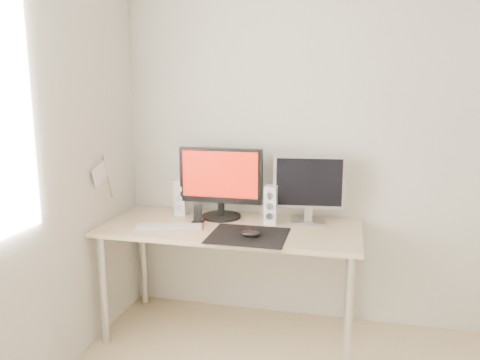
{
  "coord_description": "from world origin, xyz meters",
  "views": [
    {
      "loc": [
        -0.23,
        -1.35,
        1.57
      ],
      "look_at": [
        -0.89,
        1.44,
        1.01
      ],
      "focal_mm": 35.0,
      "sensor_mm": 36.0,
      "label": 1
    }
  ],
  "objects_px": {
    "speaker_right": "(271,205)",
    "desk": "(231,237)",
    "second_monitor": "(309,186)",
    "mouse": "(251,234)",
    "keyboard": "(169,227)",
    "main_monitor": "(221,180)",
    "phone_dock": "(198,217)",
    "speaker_left": "(181,197)"
  },
  "relations": [
    {
      "from": "speaker_right",
      "to": "desk",
      "type": "bearing_deg",
      "value": -154.9
    },
    {
      "from": "second_monitor",
      "to": "speaker_right",
      "type": "xyz_separation_m",
      "value": [
        -0.23,
        -0.07,
        -0.12
      ]
    },
    {
      "from": "mouse",
      "to": "keyboard",
      "type": "xyz_separation_m",
      "value": [
        -0.53,
        0.07,
        -0.02
      ]
    },
    {
      "from": "main_monitor",
      "to": "phone_dock",
      "type": "distance_m",
      "value": 0.29
    },
    {
      "from": "second_monitor",
      "to": "phone_dock",
      "type": "height_order",
      "value": "second_monitor"
    },
    {
      "from": "second_monitor",
      "to": "main_monitor",
      "type": "bearing_deg",
      "value": -177.43
    },
    {
      "from": "main_monitor",
      "to": "second_monitor",
      "type": "distance_m",
      "value": 0.57
    },
    {
      "from": "desk",
      "to": "mouse",
      "type": "bearing_deg",
      "value": -50.95
    },
    {
      "from": "phone_dock",
      "to": "speaker_left",
      "type": "bearing_deg",
      "value": 135.79
    },
    {
      "from": "mouse",
      "to": "second_monitor",
      "type": "bearing_deg",
      "value": 52.92
    },
    {
      "from": "main_monitor",
      "to": "phone_dock",
      "type": "relative_size",
      "value": 4.58
    },
    {
      "from": "second_monitor",
      "to": "keyboard",
      "type": "relative_size",
      "value": 1.04
    },
    {
      "from": "second_monitor",
      "to": "phone_dock",
      "type": "distance_m",
      "value": 0.73
    },
    {
      "from": "mouse",
      "to": "phone_dock",
      "type": "distance_m",
      "value": 0.45
    },
    {
      "from": "mouse",
      "to": "phone_dock",
      "type": "bearing_deg",
      "value": 150.84
    },
    {
      "from": "speaker_right",
      "to": "phone_dock",
      "type": "distance_m",
      "value": 0.47
    },
    {
      "from": "speaker_right",
      "to": "keyboard",
      "type": "height_order",
      "value": "speaker_right"
    },
    {
      "from": "main_monitor",
      "to": "second_monitor",
      "type": "bearing_deg",
      "value": 2.57
    },
    {
      "from": "desk",
      "to": "speaker_left",
      "type": "distance_m",
      "value": 0.47
    },
    {
      "from": "desk",
      "to": "speaker_left",
      "type": "height_order",
      "value": "speaker_left"
    },
    {
      "from": "main_monitor",
      "to": "phone_dock",
      "type": "height_order",
      "value": "main_monitor"
    },
    {
      "from": "phone_dock",
      "to": "second_monitor",
      "type": "bearing_deg",
      "value": 14.09
    },
    {
      "from": "desk",
      "to": "main_monitor",
      "type": "relative_size",
      "value": 2.91
    },
    {
      "from": "keyboard",
      "to": "phone_dock",
      "type": "xyz_separation_m",
      "value": [
        0.14,
        0.15,
        0.03
      ]
    },
    {
      "from": "desk",
      "to": "keyboard",
      "type": "xyz_separation_m",
      "value": [
        -0.36,
        -0.14,
        0.09
      ]
    },
    {
      "from": "mouse",
      "to": "speaker_left",
      "type": "xyz_separation_m",
      "value": [
        -0.56,
        0.38,
        0.1
      ]
    },
    {
      "from": "desk",
      "to": "speaker_left",
      "type": "bearing_deg",
      "value": 155.99
    },
    {
      "from": "main_monitor",
      "to": "mouse",
      "type": "bearing_deg",
      "value": -52.7
    },
    {
      "from": "mouse",
      "to": "keyboard",
      "type": "bearing_deg",
      "value": 172.23
    },
    {
      "from": "second_monitor",
      "to": "keyboard",
      "type": "height_order",
      "value": "second_monitor"
    },
    {
      "from": "desk",
      "to": "main_monitor",
      "type": "height_order",
      "value": "main_monitor"
    },
    {
      "from": "desk",
      "to": "phone_dock",
      "type": "xyz_separation_m",
      "value": [
        -0.22,
        0.01,
        0.11
      ]
    },
    {
      "from": "main_monitor",
      "to": "speaker_left",
      "type": "distance_m",
      "value": 0.31
    },
    {
      "from": "mouse",
      "to": "speaker_left",
      "type": "distance_m",
      "value": 0.69
    },
    {
      "from": "mouse",
      "to": "second_monitor",
      "type": "height_order",
      "value": "second_monitor"
    },
    {
      "from": "desk",
      "to": "keyboard",
      "type": "distance_m",
      "value": 0.39
    },
    {
      "from": "desk",
      "to": "speaker_right",
      "type": "distance_m",
      "value": 0.33
    },
    {
      "from": "speaker_right",
      "to": "keyboard",
      "type": "xyz_separation_m",
      "value": [
        -0.59,
        -0.25,
        -0.11
      ]
    },
    {
      "from": "speaker_right",
      "to": "phone_dock",
      "type": "xyz_separation_m",
      "value": [
        -0.45,
        -0.1,
        -0.08
      ]
    },
    {
      "from": "speaker_left",
      "to": "mouse",
      "type": "bearing_deg",
      "value": -34.39
    },
    {
      "from": "desk",
      "to": "second_monitor",
      "type": "distance_m",
      "value": 0.59
    },
    {
      "from": "speaker_left",
      "to": "phone_dock",
      "type": "xyz_separation_m",
      "value": [
        0.17,
        -0.17,
        -0.08
      ]
    }
  ]
}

